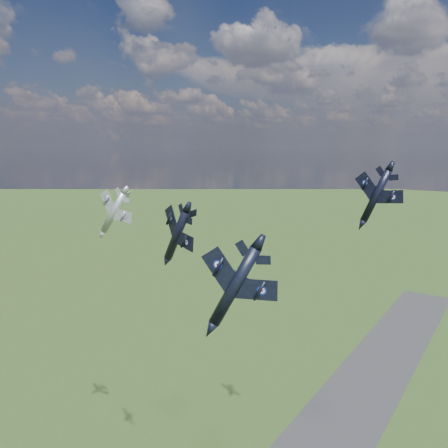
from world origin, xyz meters
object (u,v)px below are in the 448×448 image
Objects in this scene: jet_lead_navy at (177,235)px; jet_high_navy at (376,196)px; jet_right_navy at (235,286)px; jet_left_silver at (113,212)px.

jet_high_navy is (24.41, 32.12, 5.41)m from jet_lead_navy.
jet_high_navy reaches higher than jet_lead_navy.
jet_right_navy is 54.52m from jet_left_silver.
jet_left_silver is (-46.22, -26.93, -3.96)m from jet_high_navy.
jet_high_navy reaches higher than jet_right_navy.
jet_high_navy is 1.07× the size of jet_left_silver.
jet_high_navy is (-1.42, 53.44, 4.06)m from jet_right_navy.
jet_right_navy is 0.81× the size of jet_high_navy.
jet_lead_navy is at bearing -19.42° from jet_left_silver.
jet_right_navy is at bearing -35.14° from jet_left_silver.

